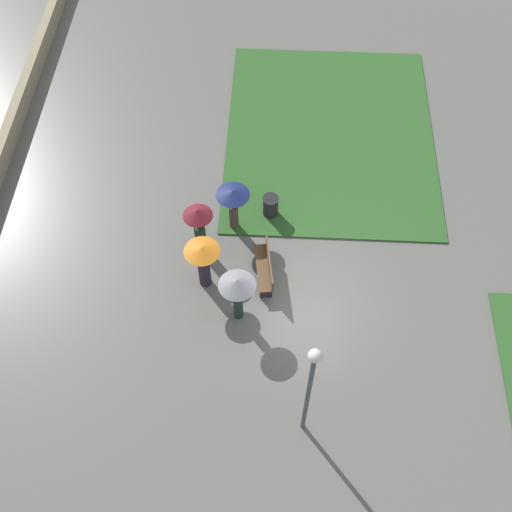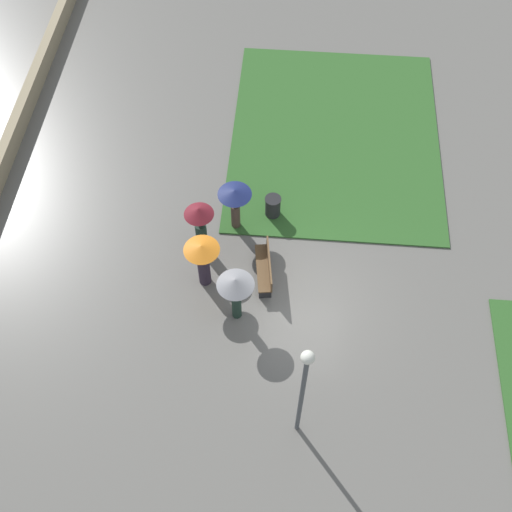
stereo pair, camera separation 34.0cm
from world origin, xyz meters
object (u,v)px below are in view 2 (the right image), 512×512
Objects in this scene: crowd_person_navy at (235,200)px; trash_bin at (273,207)px; crowd_person_maroon at (200,222)px; crowd_person_grey at (236,288)px; crowd_person_orange at (203,258)px; lamp_post at (303,385)px; park_bench at (266,267)px.

trash_bin is at bearing 104.04° from crowd_person_navy.
trash_bin is 0.41× the size of crowd_person_maroon.
crowd_person_grey is at bearing -5.55° from crowd_person_navy.
crowd_person_orange is (2.75, -1.90, 0.87)m from trash_bin.
lamp_post is 2.53× the size of crowd_person_navy.
park_bench is at bearing -1.51° from trash_bin.
crowd_person_maroon is 1.00× the size of crowd_person_grey.
park_bench is 2.16× the size of trash_bin.
park_bench is 2.04m from crowd_person_orange.
park_bench is 2.32m from crowd_person_navy.
crowd_person_orange is 1.58m from crowd_person_grey.
park_bench is 0.89× the size of crowd_person_maroon.
crowd_person_orange is (-4.42, -3.03, -1.65)m from lamp_post.
crowd_person_grey reaches higher than crowd_person_navy.
lamp_post is 2.42× the size of crowd_person_orange.
crowd_person_grey reaches higher than crowd_person_orange.
park_bench is 2.40m from trash_bin.
park_bench is 0.39× the size of lamp_post.
park_bench is 1.97m from crowd_person_grey.
lamp_post is at bearing 7.48° from crowd_person_navy.
lamp_post is 2.29× the size of crowd_person_maroon.
crowd_person_grey is (3.30, 0.35, 0.21)m from crowd_person_navy.
crowd_person_navy is 3.32m from crowd_person_grey.
crowd_person_grey is (3.86, -0.81, 1.15)m from trash_bin.
crowd_person_navy is 2.31m from crowd_person_orange.
trash_bin is at bearing -176.74° from crowd_person_grey.
crowd_person_orange is (1.25, 0.24, -0.07)m from crowd_person_maroon.
crowd_person_orange is at bearing -34.71° from trash_bin.
lamp_post is at bearing 160.91° from crowd_person_maroon.
trash_bin is 4.11m from crowd_person_grey.
lamp_post is 7.68m from trash_bin.
park_bench is 2.44m from crowd_person_maroon.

